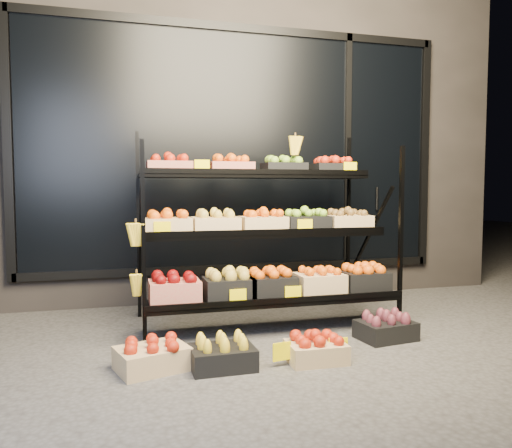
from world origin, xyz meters
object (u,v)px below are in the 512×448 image
object	(u,v)px
floor_crate_left	(152,355)
floor_crate_midleft	(222,354)
floor_crate_midright	(316,348)
display_rack	(264,233)

from	to	relation	value
floor_crate_left	floor_crate_midleft	xyz separation A→B (m)	(0.44, -0.09, -0.00)
floor_crate_midleft	floor_crate_midright	distance (m)	0.63
display_rack	floor_crate_midright	size ratio (longest dim) A/B	5.65
floor_crate_left	floor_crate_midleft	distance (m)	0.45
display_rack	floor_crate_midleft	world-z (taller)	display_rack
floor_crate_left	floor_crate_midright	bearing A→B (deg)	-24.14
display_rack	floor_crate_left	distance (m)	1.46
display_rack	floor_crate_midright	bearing A→B (deg)	-85.28
floor_crate_midleft	floor_crate_midright	size ratio (longest dim) A/B	1.07
floor_crate_left	floor_crate_midright	world-z (taller)	floor_crate_left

